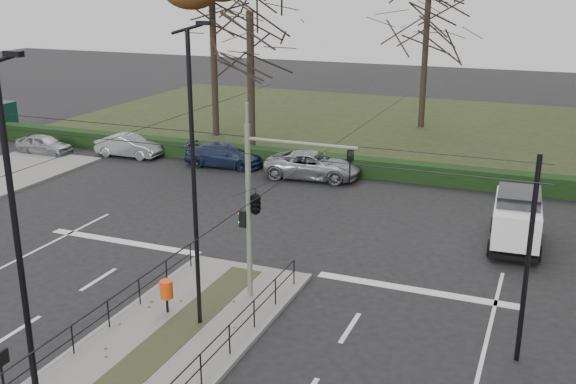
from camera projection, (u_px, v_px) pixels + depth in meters
name	position (u px, v px, depth m)	size (l,w,h in m)	color
ground	(184.00, 329.00, 20.67)	(140.00, 140.00, 0.00)	black
median_island	(138.00, 369.00, 18.44)	(4.40, 15.00, 0.14)	#605E5C
park	(330.00, 121.00, 51.11)	(38.00, 26.00, 0.10)	#232C16
hedge	(257.00, 156.00, 39.12)	(38.00, 1.00, 1.00)	black
median_railing	(133.00, 341.00, 18.08)	(4.14, 13.24, 0.92)	black
catenary	(206.00, 208.00, 21.08)	(20.00, 34.00, 6.00)	black
traffic_light	(258.00, 200.00, 21.47)	(3.97, 2.28, 5.84)	slate
litter_bin	(166.00, 290.00, 21.23)	(0.42, 0.42, 1.08)	black
info_panel	(1.00, 367.00, 15.71)	(0.11, 0.49, 1.87)	black
streetlamp_median_near	(21.00, 268.00, 13.69)	(0.74, 0.15, 8.87)	black
streetlamp_median_far	(194.00, 180.00, 19.40)	(0.76, 0.15, 9.07)	black
parked_car_first	(44.00, 145.00, 41.33)	(1.47, 3.65, 1.24)	#95989C
parked_car_second	(129.00, 146.00, 40.81)	(1.42, 4.06, 1.34)	#95989C
parked_car_third	(224.00, 155.00, 38.67)	(1.85, 4.55, 1.32)	navy
parked_car_fourth	(313.00, 165.00, 36.33)	(2.38, 5.16, 1.43)	#95989C
white_van	(517.00, 218.00, 26.82)	(2.16, 4.37, 2.31)	white
bare_tree_center	(428.00, 2.00, 46.40)	(7.25, 7.25, 12.54)	black
bare_tree_near	(250.00, 22.00, 38.74)	(6.39, 6.39, 11.27)	black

